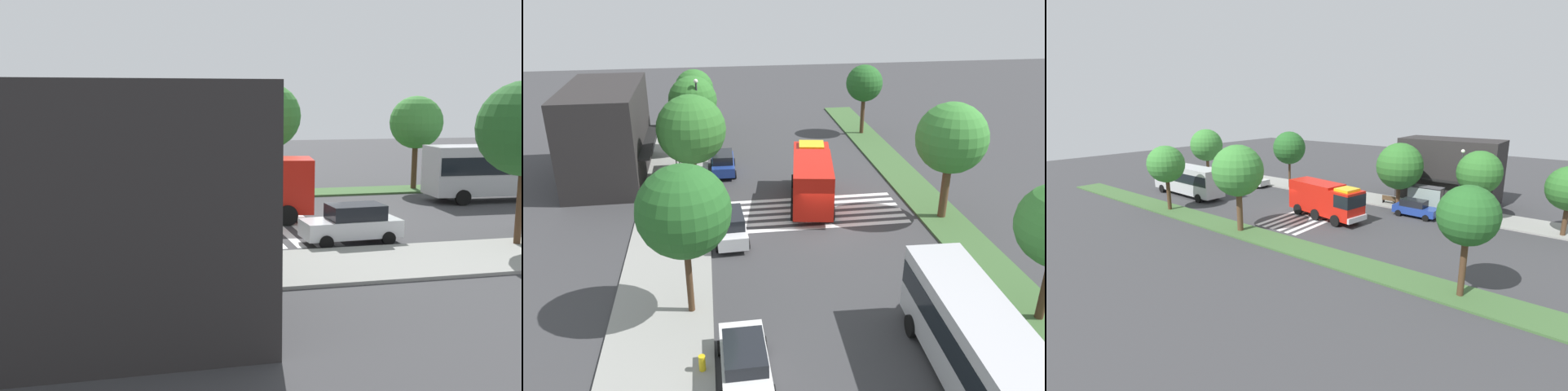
# 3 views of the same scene
# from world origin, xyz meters

# --- Properties ---
(ground_plane) EXTENTS (120.00, 120.00, 0.00)m
(ground_plane) POSITION_xyz_m (0.00, 0.00, 0.00)
(ground_plane) COLOR #38383A
(sidewalk) EXTENTS (60.00, 4.80, 0.14)m
(sidewalk) POSITION_xyz_m (0.00, 9.22, 0.07)
(sidewalk) COLOR gray
(sidewalk) RESTS_ON ground_plane
(median_strip) EXTENTS (60.00, 3.00, 0.14)m
(median_strip) POSITION_xyz_m (0.00, -8.32, 0.07)
(median_strip) COLOR #3D6033
(median_strip) RESTS_ON ground_plane
(crosswalk) EXTENTS (4.95, 12.28, 0.01)m
(crosswalk) POSITION_xyz_m (2.80, 0.00, 0.01)
(crosswalk) COLOR silver
(crosswalk) RESTS_ON ground_plane
(fire_truck) EXTENTS (8.63, 3.91, 3.47)m
(fire_truck) POSITION_xyz_m (4.46, -0.31, 1.98)
(fire_truck) COLOR red
(fire_truck) RESTS_ON ground_plane
(parked_car_west) EXTENTS (4.39, 2.13, 1.66)m
(parked_car_west) POSITION_xyz_m (-12.03, 5.62, 0.86)
(parked_car_west) COLOR silver
(parked_car_west) RESTS_ON ground_plane
(parked_car_mid) EXTENTS (4.69, 2.14, 1.82)m
(parked_car_mid) POSITION_xyz_m (-0.18, 5.62, 0.93)
(parked_car_mid) COLOR silver
(parked_car_mid) RESTS_ON ground_plane
(parked_car_east) EXTENTS (4.37, 2.05, 1.72)m
(parked_car_east) POSITION_xyz_m (11.10, 5.62, 0.88)
(parked_car_east) COLOR navy
(parked_car_east) RESTS_ON ground_plane
(transit_bus) EXTENTS (11.31, 3.17, 3.67)m
(transit_bus) POSITION_xyz_m (-14.46, -3.07, 2.17)
(transit_bus) COLOR #B2B2B7
(transit_bus) RESTS_ON ground_plane
(bus_stop_shelter) EXTENTS (3.50, 1.40, 2.46)m
(bus_stop_shelter) POSITION_xyz_m (11.02, 8.17, 1.89)
(bus_stop_shelter) COLOR #4C4C51
(bus_stop_shelter) RESTS_ON sidewalk
(bench_near_shelter) EXTENTS (1.60, 0.50, 0.90)m
(bench_near_shelter) POSITION_xyz_m (7.02, 8.19, 0.59)
(bench_near_shelter) COLOR #4C3823
(bench_near_shelter) RESTS_ON sidewalk
(street_lamp) EXTENTS (0.36, 0.36, 6.73)m
(street_lamp) POSITION_xyz_m (14.69, 7.42, 4.08)
(street_lamp) COLOR #2D2D30
(street_lamp) RESTS_ON sidewalk
(storefront_building) EXTENTS (10.81, 6.21, 7.15)m
(storefront_building) POSITION_xyz_m (11.42, 14.31, 3.57)
(storefront_building) COLOR #282626
(storefront_building) RESTS_ON ground_plane
(sidewalk_tree_west) EXTENTS (4.26, 4.26, 7.37)m
(sidewalk_tree_west) POSITION_xyz_m (-7.36, 7.82, 5.36)
(sidewalk_tree_west) COLOR #47301E
(sidewalk_tree_west) RESTS_ON sidewalk
(sidewalk_tree_center) EXTENTS (4.99, 4.99, 6.90)m
(sidewalk_tree_center) POSITION_xyz_m (8.20, 7.82, 4.53)
(sidewalk_tree_center) COLOR #513823
(sidewalk_tree_center) RESTS_ON sidewalk
(sidewalk_tree_east) EXTENTS (4.13, 4.13, 6.69)m
(sidewalk_tree_east) POSITION_xyz_m (16.24, 7.82, 4.73)
(sidewalk_tree_east) COLOR #47301E
(sidewalk_tree_east) RESTS_ON sidewalk
(sidewalk_tree_far_east) EXTENTS (3.75, 3.75, 5.97)m
(sidewalk_tree_far_east) POSITION_xyz_m (23.46, 7.82, 4.21)
(sidewalk_tree_far_east) COLOR #47301E
(sidewalk_tree_far_east) RESTS_ON sidewalk
(median_tree_west) EXTENTS (4.46, 4.46, 7.60)m
(median_tree_west) POSITION_xyz_m (0.72, -8.32, 5.47)
(median_tree_west) COLOR #513823
(median_tree_west) RESTS_ON median_strip
(median_tree_center) EXTENTS (3.47, 3.47, 6.64)m
(median_tree_center) POSITION_xyz_m (19.76, -8.32, 5.01)
(median_tree_center) COLOR #47301E
(median_tree_center) RESTS_ON median_strip
(fire_hydrant) EXTENTS (0.28, 0.28, 0.70)m
(fire_hydrant) POSITION_xyz_m (-11.54, 7.32, 0.49)
(fire_hydrant) COLOR gold
(fire_hydrant) RESTS_ON sidewalk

